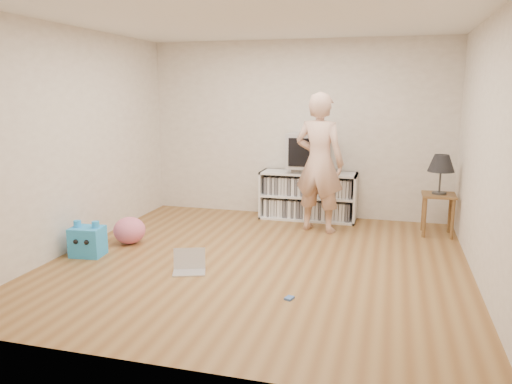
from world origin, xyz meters
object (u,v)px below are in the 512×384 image
at_px(plush_blue, 88,241).
at_px(plush_pink, 129,230).
at_px(side_table, 438,204).
at_px(table_lamp, 441,164).
at_px(person, 319,163).
at_px(media_unit, 308,196).
at_px(laptop, 189,265).
at_px(dvd_deck, 309,170).
at_px(crt_tv, 309,150).

distance_m(plush_blue, plush_pink, 0.60).
bearing_deg(side_table, table_lamp, 0.00).
distance_m(person, plush_blue, 3.06).
bearing_deg(table_lamp, plush_pink, -159.11).
bearing_deg(media_unit, plush_blue, -132.54).
bearing_deg(media_unit, laptop, -108.37).
distance_m(dvd_deck, side_table, 1.84).
relative_size(media_unit, person, 0.75).
relative_size(side_table, plush_blue, 1.34).
bearing_deg(laptop, plush_blue, 153.03).
relative_size(dvd_deck, crt_tv, 0.75).
height_order(dvd_deck, laptop, dvd_deck).
xyz_separation_m(laptop, plush_pink, (-1.10, 0.71, 0.10)).
xyz_separation_m(media_unit, table_lamp, (1.78, -0.39, 0.59)).
xyz_separation_m(crt_tv, person, (0.24, -0.58, -0.09)).
relative_size(dvd_deck, plush_pink, 1.15).
distance_m(table_lamp, plush_pink, 4.05).
height_order(media_unit, laptop, media_unit).
relative_size(dvd_deck, plush_blue, 1.09).
bearing_deg(laptop, plush_pink, 127.03).
distance_m(media_unit, plush_blue, 3.20).
xyz_separation_m(table_lamp, plush_pink, (-3.71, -1.42, -0.77)).
xyz_separation_m(media_unit, plush_blue, (-2.16, -2.35, -0.18)).
distance_m(crt_tv, table_lamp, 1.82).
xyz_separation_m(crt_tv, table_lamp, (1.78, -0.37, -0.08)).
bearing_deg(media_unit, dvd_deck, -90.00).
relative_size(plush_blue, plush_pink, 1.05).
height_order(crt_tv, person, person).
bearing_deg(table_lamp, side_table, 0.00).
bearing_deg(plush_pink, table_lamp, 20.89).
bearing_deg(laptop, person, 40.83).
bearing_deg(media_unit, person, -68.53).
relative_size(crt_tv, plush_pink, 1.53).
relative_size(crt_tv, plush_blue, 1.46).
xyz_separation_m(side_table, plush_blue, (-3.94, -1.97, -0.24)).
bearing_deg(person, media_unit, -54.42).
relative_size(side_table, person, 0.30).
bearing_deg(person, crt_tv, -53.78).
height_order(table_lamp, laptop, table_lamp).
bearing_deg(media_unit, side_table, -12.23).
bearing_deg(person, laptop, 74.92).
distance_m(laptop, plush_blue, 1.34).
distance_m(table_lamp, plush_blue, 4.47).
xyz_separation_m(crt_tv, side_table, (1.78, -0.37, -0.60)).
distance_m(crt_tv, side_table, 1.91).
height_order(crt_tv, plush_pink, crt_tv).
relative_size(table_lamp, laptop, 1.27).
relative_size(dvd_deck, side_table, 0.82).
height_order(laptop, plush_blue, plush_blue).
xyz_separation_m(crt_tv, laptop, (-0.84, -2.50, -0.96)).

